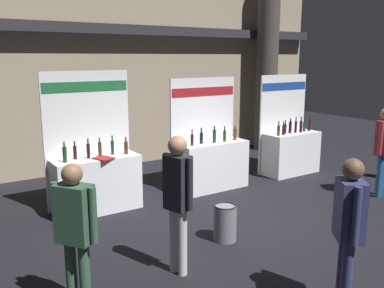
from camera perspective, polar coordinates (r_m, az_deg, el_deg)
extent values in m
plane|color=black|center=(7.47, 7.94, -10.19)|extent=(24.67, 24.67, 0.00)
cube|color=gray|center=(11.00, -8.81, 13.48)|extent=(12.34, 0.25, 6.26)
cube|color=#2D2D33|center=(10.74, -8.15, 15.21)|extent=(12.34, 0.20, 0.24)
cylinder|color=#423D38|center=(12.78, 10.24, 10.69)|extent=(0.64, 0.64, 5.15)
cube|color=white|center=(7.82, -12.88, -5.41)|extent=(1.55, 0.60, 1.01)
cube|color=white|center=(7.95, -14.00, 0.50)|extent=(1.63, 0.04, 2.54)
cube|color=#1E6638|center=(7.80, -14.31, 7.63)|extent=(1.58, 0.01, 0.18)
cylinder|color=#19381E|center=(7.45, -17.02, -1.41)|extent=(0.07, 0.07, 0.27)
cylinder|color=#19381E|center=(7.41, -17.10, -0.10)|extent=(0.03, 0.03, 0.08)
cylinder|color=gold|center=(7.40, -17.13, 0.28)|extent=(0.03, 0.03, 0.02)
cylinder|color=black|center=(7.63, -15.72, -1.16)|extent=(0.06, 0.06, 0.23)
cylinder|color=black|center=(7.59, -15.78, -0.04)|extent=(0.03, 0.03, 0.07)
cylinder|color=black|center=(7.59, -15.80, 0.28)|extent=(0.03, 0.03, 0.02)
cylinder|color=black|center=(7.63, -14.00, -0.94)|extent=(0.06, 0.06, 0.26)
cylinder|color=black|center=(7.60, -14.06, 0.31)|extent=(0.03, 0.03, 0.08)
cylinder|color=black|center=(7.59, -14.08, 0.67)|extent=(0.03, 0.03, 0.02)
cylinder|color=#472D14|center=(7.73, -12.49, -0.72)|extent=(0.07, 0.07, 0.26)
cylinder|color=#472D14|center=(7.69, -12.55, 0.49)|extent=(0.03, 0.03, 0.07)
cylinder|color=gold|center=(7.69, -12.57, 0.83)|extent=(0.03, 0.03, 0.02)
cylinder|color=#19381E|center=(7.83, -10.83, -0.48)|extent=(0.06, 0.06, 0.26)
cylinder|color=#19381E|center=(7.80, -10.88, 0.74)|extent=(0.03, 0.03, 0.08)
cylinder|color=black|center=(7.79, -10.89, 1.10)|extent=(0.03, 0.03, 0.02)
cylinder|color=#472D14|center=(7.82, -9.02, -0.53)|extent=(0.07, 0.07, 0.23)
cylinder|color=#472D14|center=(7.79, -9.05, 0.61)|extent=(0.03, 0.03, 0.08)
cylinder|color=gold|center=(7.78, -9.07, 0.97)|extent=(0.03, 0.03, 0.02)
cube|color=maroon|center=(7.55, -12.03, -1.92)|extent=(0.36, 0.40, 0.02)
cube|color=white|center=(8.91, 2.74, -2.97)|extent=(1.55, 0.60, 1.02)
cube|color=white|center=(9.04, 1.51, 1.58)|extent=(1.63, 0.04, 2.36)
cube|color=maroon|center=(8.91, 1.63, 7.18)|extent=(1.58, 0.01, 0.18)
cylinder|color=black|center=(8.44, 0.01, 0.56)|extent=(0.06, 0.06, 0.23)
cylinder|color=black|center=(8.41, 0.01, 1.61)|extent=(0.03, 0.03, 0.09)
cylinder|color=red|center=(8.40, 0.01, 1.96)|extent=(0.03, 0.03, 0.02)
cylinder|color=black|center=(8.63, 1.29, 0.80)|extent=(0.07, 0.07, 0.23)
cylinder|color=black|center=(8.60, 1.29, 1.83)|extent=(0.03, 0.03, 0.09)
cylinder|color=black|center=(8.59, 1.29, 2.18)|extent=(0.03, 0.03, 0.02)
cylinder|color=#19381E|center=(8.72, 3.08, 1.07)|extent=(0.07, 0.07, 0.27)
cylinder|color=#19381E|center=(8.70, 3.09, 2.15)|extent=(0.03, 0.03, 0.06)
cylinder|color=black|center=(8.69, 3.09, 2.41)|extent=(0.03, 0.03, 0.02)
cylinder|color=#19381E|center=(8.87, 4.47, 1.09)|extent=(0.07, 0.07, 0.23)
cylinder|color=#19381E|center=(8.84, 4.49, 2.09)|extent=(0.03, 0.03, 0.08)
cylinder|color=red|center=(8.84, 4.49, 2.40)|extent=(0.03, 0.03, 0.02)
cylinder|color=#472D14|center=(9.06, 5.90, 1.31)|extent=(0.07, 0.07, 0.24)
cylinder|color=#472D14|center=(9.03, 5.92, 2.30)|extent=(0.03, 0.03, 0.08)
cylinder|color=gold|center=(9.03, 5.92, 2.60)|extent=(0.03, 0.03, 0.02)
cube|color=white|center=(10.37, 13.42, -1.22)|extent=(1.41, 0.60, 1.01)
cube|color=white|center=(10.47, 12.24, 2.76)|extent=(1.48, 0.04, 2.37)
cube|color=navy|center=(10.35, 12.55, 7.72)|extent=(1.44, 0.01, 0.18)
cylinder|color=#472D14|center=(9.80, 11.75, 1.81)|extent=(0.07, 0.07, 0.23)
cylinder|color=#472D14|center=(9.78, 11.79, 2.74)|extent=(0.03, 0.03, 0.09)
cylinder|color=black|center=(9.77, 11.81, 3.04)|extent=(0.03, 0.03, 0.02)
cylinder|color=black|center=(9.93, 12.40, 1.88)|extent=(0.07, 0.07, 0.23)
cylinder|color=black|center=(9.90, 12.44, 2.77)|extent=(0.03, 0.03, 0.09)
cylinder|color=gold|center=(9.90, 12.45, 3.07)|extent=(0.03, 0.03, 0.02)
cylinder|color=black|center=(10.10, 12.63, 2.03)|extent=(0.06, 0.06, 0.22)
cylinder|color=black|center=(10.07, 12.67, 2.90)|extent=(0.03, 0.03, 0.08)
cylinder|color=black|center=(10.07, 12.69, 3.18)|extent=(0.03, 0.03, 0.02)
cylinder|color=black|center=(10.18, 13.28, 2.24)|extent=(0.07, 0.07, 0.28)
cylinder|color=black|center=(10.16, 13.33, 3.20)|extent=(0.03, 0.03, 0.07)
cylinder|color=red|center=(10.15, 13.34, 3.43)|extent=(0.03, 0.03, 0.02)
cylinder|color=black|center=(10.27, 14.00, 2.28)|extent=(0.06, 0.06, 0.28)
cylinder|color=black|center=(10.24, 14.05, 3.28)|extent=(0.03, 0.03, 0.09)
cylinder|color=black|center=(10.23, 14.07, 3.57)|extent=(0.03, 0.03, 0.02)
cylinder|color=black|center=(10.36, 14.67, 2.32)|extent=(0.07, 0.07, 0.28)
cylinder|color=black|center=(10.33, 14.73, 3.30)|extent=(0.03, 0.03, 0.08)
cylinder|color=black|center=(10.33, 14.74, 3.57)|extent=(0.03, 0.03, 0.02)
cylinder|color=#19381E|center=(10.53, 15.10, 2.30)|extent=(0.07, 0.07, 0.22)
cylinder|color=#19381E|center=(10.51, 15.14, 3.13)|extent=(0.03, 0.03, 0.09)
cylinder|color=black|center=(10.50, 15.16, 3.41)|extent=(0.03, 0.03, 0.02)
cylinder|color=black|center=(10.63, 15.73, 2.40)|extent=(0.07, 0.07, 0.24)
cylinder|color=black|center=(10.61, 15.78, 3.26)|extent=(0.03, 0.03, 0.08)
cylinder|color=black|center=(10.60, 15.80, 3.53)|extent=(0.03, 0.03, 0.02)
cylinder|color=slate|center=(6.55, 4.55, -10.76)|extent=(0.36, 0.36, 0.55)
torus|color=black|center=(6.44, 4.59, -8.40)|extent=(0.35, 0.35, 0.02)
cylinder|color=navy|center=(5.07, 20.38, -16.78)|extent=(0.12, 0.12, 0.84)
cylinder|color=navy|center=(5.21, 19.91, -15.95)|extent=(0.12, 0.12, 0.84)
cube|color=navy|center=(4.84, 20.78, -8.44)|extent=(0.44, 0.46, 0.67)
sphere|color=brown|center=(4.71, 21.18, -3.23)|extent=(0.23, 0.23, 0.23)
cylinder|color=navy|center=(4.62, 21.57, -9.23)|extent=(0.08, 0.08, 0.63)
cylinder|color=navy|center=(5.04, 20.08, -7.36)|extent=(0.08, 0.08, 0.63)
cylinder|color=navy|center=(9.35, 24.51, -3.81)|extent=(0.12, 0.12, 0.87)
cylinder|color=navy|center=(9.19, 24.24, -4.05)|extent=(0.12, 0.12, 0.87)
cube|color=maroon|center=(9.10, 24.79, 0.82)|extent=(0.45, 0.36, 0.69)
cylinder|color=maroon|center=(8.87, 24.42, 0.70)|extent=(0.08, 0.08, 0.66)
cylinder|color=silver|center=(5.51, -1.33, -13.36)|extent=(0.12, 0.12, 0.89)
cylinder|color=silver|center=(5.60, -2.47, -12.94)|extent=(0.12, 0.12, 0.89)
cube|color=#23232D|center=(5.26, -1.97, -5.29)|extent=(0.30, 0.36, 0.70)
sphere|color=tan|center=(5.14, -2.01, -0.19)|extent=(0.24, 0.24, 0.24)
cylinder|color=#23232D|center=(5.13, -0.29, -5.54)|extent=(0.08, 0.08, 0.67)
cylinder|color=#23232D|center=(5.39, -3.57, -4.70)|extent=(0.08, 0.08, 0.67)
cylinder|color=#33563D|center=(5.05, -16.16, -16.77)|extent=(0.12, 0.12, 0.82)
cylinder|color=#33563D|center=(4.95, -14.44, -17.28)|extent=(0.12, 0.12, 0.82)
cube|color=#33563D|center=(4.70, -15.80, -9.16)|extent=(0.42, 0.46, 0.65)
sphere|color=#8C6647|center=(4.56, -16.11, -3.98)|extent=(0.22, 0.22, 0.22)
cylinder|color=#33563D|center=(4.84, -18.12, -8.48)|extent=(0.08, 0.08, 0.61)
cylinder|color=#33563D|center=(4.55, -13.35, -9.49)|extent=(0.08, 0.08, 0.61)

